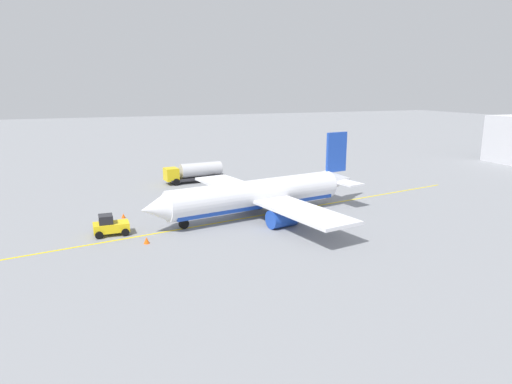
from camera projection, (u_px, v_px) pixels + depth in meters
The scene contains 8 objects.
ground_plane at pixel (256, 216), 54.95m from camera, with size 400.00×400.00×0.00m, color gray.
airplane at pixel (260, 195), 54.65m from camera, with size 29.34×29.13×9.47m.
fuel_tanker at pixel (195, 172), 74.33m from camera, with size 10.44×3.62×3.15m.
pushback_tug at pixel (110, 226), 47.84m from camera, with size 3.61×2.32×2.20m.
refueling_worker at pixel (222, 184), 69.41m from camera, with size 0.58×0.46×1.71m.
safety_cone_nose at pixel (123, 216), 54.16m from camera, with size 0.50×0.50×0.56m, color #F2590F.
safety_cone_wingtip at pixel (147, 240), 45.30m from camera, with size 0.60×0.60×0.67m, color #F2590F.
taxi_line_marking at pixel (256, 216), 54.95m from camera, with size 68.36×0.30×0.01m, color yellow.
Camera 1 is at (19.57, 49.14, 15.20)m, focal length 32.03 mm.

